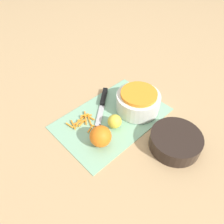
{
  "coord_description": "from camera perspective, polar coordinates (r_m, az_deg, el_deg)",
  "views": [
    {
      "loc": [
        0.42,
        0.44,
        0.65
      ],
      "look_at": [
        0.0,
        0.0,
        0.04
      ],
      "focal_mm": 35.0,
      "sensor_mm": 36.0,
      "label": 1
    }
  ],
  "objects": [
    {
      "name": "cutting_board",
      "position": [
        0.89,
        0.0,
        -1.49
      ],
      "size": [
        0.45,
        0.29,
        0.01
      ],
      "color": "#84B793",
      "rests_on": "ground_plane"
    },
    {
      "name": "ground_plane",
      "position": [
        0.89,
        0.0,
        -1.62
      ],
      "size": [
        4.0,
        4.0,
        0.0
      ],
      "primitive_type": "plane",
      "color": "tan"
    },
    {
      "name": "orange_left",
      "position": [
        0.77,
        -3.0,
        -6.36
      ],
      "size": [
        0.08,
        0.08,
        0.08
      ],
      "color": "orange",
      "rests_on": "cutting_board"
    },
    {
      "name": "knife",
      "position": [
        0.95,
        -2.43,
        2.68
      ],
      "size": [
        0.22,
        0.18,
        0.02
      ],
      "rotation": [
        0.0,
        0.0,
        0.69
      ],
      "color": "black",
      "rests_on": "cutting_board"
    },
    {
      "name": "lemon",
      "position": [
        0.84,
        0.71,
        -2.46
      ],
      "size": [
        0.05,
        0.05,
        0.05
      ],
      "color": "gold",
      "rests_on": "cutting_board"
    },
    {
      "name": "bowl_speckled",
      "position": [
        0.9,
        6.84,
        2.88
      ],
      "size": [
        0.18,
        0.18,
        0.09
      ],
      "color": "silver",
      "rests_on": "cutting_board"
    },
    {
      "name": "peel_pile",
      "position": [
        0.87,
        -7.09,
        -2.51
      ],
      "size": [
        0.11,
        0.13,
        0.01
      ],
      "color": "orange",
      "rests_on": "cutting_board"
    },
    {
      "name": "bowl_dark",
      "position": [
        0.81,
        16.21,
        -7.32
      ],
      "size": [
        0.18,
        0.18,
        0.06
      ],
      "color": "black",
      "rests_on": "ground_plane"
    }
  ]
}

